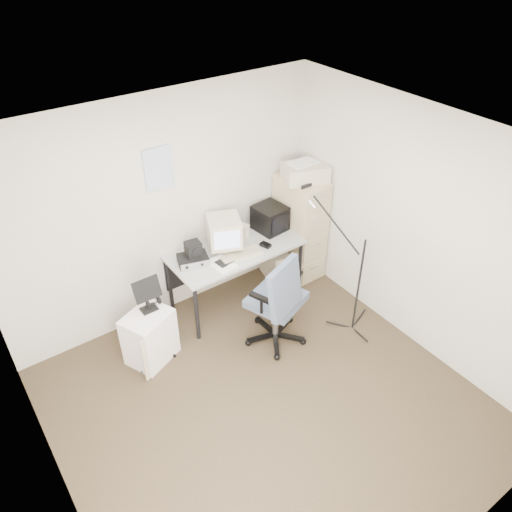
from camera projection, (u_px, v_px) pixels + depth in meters
floor at (267, 406)px, 4.69m from camera, size 3.60×3.60×0.01m
ceiling at (272, 160)px, 3.24m from camera, size 3.60×3.60×0.01m
wall_back at (165, 212)px, 5.16m from camera, size 3.60×0.02×2.50m
wall_front at (463, 479)px, 2.78m from camera, size 3.60×0.02×2.50m
wall_left at (39, 416)px, 3.11m from camera, size 0.02×3.60×2.50m
wall_right at (418, 233)px, 4.82m from camera, size 0.02×3.60×2.50m
wall_calendar at (158, 168)px, 4.85m from camera, size 0.30×0.02×0.44m
filing_cabinet at (300, 227)px, 6.04m from camera, size 0.40×0.60×1.30m
printer at (305, 172)px, 5.58m from camera, size 0.57×0.47×0.19m
desk at (236, 274)px, 5.74m from camera, size 1.50×0.70×0.73m
crt_monitor at (224, 234)px, 5.41m from camera, size 0.46×0.47×0.38m
crt_tv at (270, 218)px, 5.77m from camera, size 0.36×0.37×0.29m
desk_speaker at (244, 231)px, 5.66m from camera, size 0.11×0.11×0.16m
keyboard at (241, 256)px, 5.39m from camera, size 0.49×0.20×0.03m
mouse at (266, 245)px, 5.55m from camera, size 0.10×0.14×0.04m
radio_receiver at (193, 260)px, 5.28m from camera, size 0.37×0.31×0.09m
radio_speaker at (193, 249)px, 5.23m from camera, size 0.17×0.16×0.16m
papers at (222, 264)px, 5.27m from camera, size 0.25×0.32×0.02m
pc_tower at (275, 263)px, 6.16m from camera, size 0.30×0.50×0.44m
office_chair at (276, 298)px, 5.08m from camera, size 0.85×0.85×1.15m
side_cart at (150, 337)px, 5.03m from camera, size 0.57×0.52×0.57m
music_stand at (147, 294)px, 4.83m from camera, size 0.29×0.19×0.39m
headphones at (153, 301)px, 4.96m from camera, size 0.18×0.18×0.03m
mic_stand at (361, 273)px, 5.11m from camera, size 0.03×0.03×1.53m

